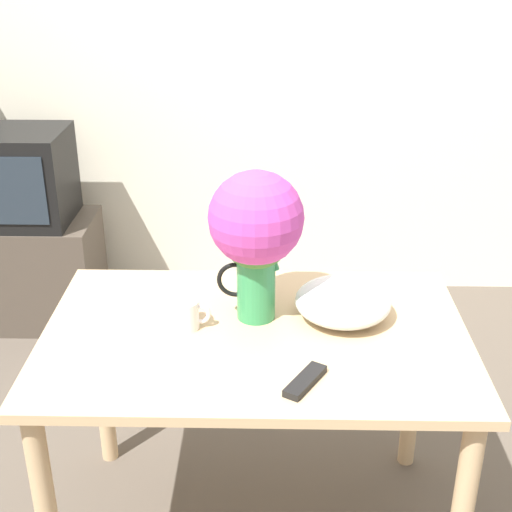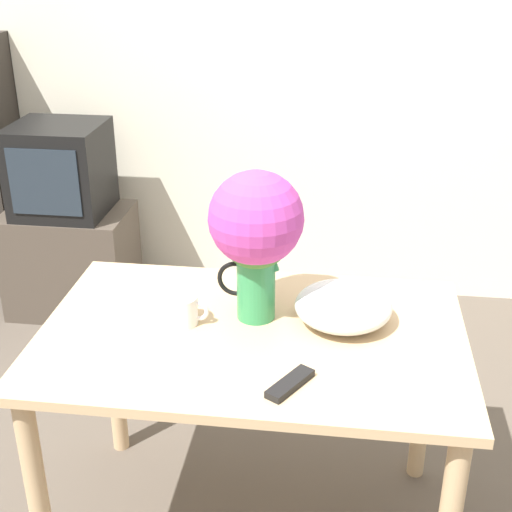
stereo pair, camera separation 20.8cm
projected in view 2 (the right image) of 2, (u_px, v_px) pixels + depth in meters
wall_back at (297, 48)px, 3.50m from camera, size 8.00×0.05×2.60m
table at (252, 365)px, 2.14m from camera, size 1.25×0.81×0.77m
flower_vase at (256, 229)px, 2.05m from camera, size 0.28×0.28×0.46m
coffee_mug at (183, 310)px, 2.12m from camera, size 0.13×0.09×0.09m
white_bowl at (343, 306)px, 2.12m from camera, size 0.29×0.29×0.11m
remote_control at (290, 384)px, 1.84m from camera, size 0.12×0.16×0.02m
tv_stand at (72, 260)px, 3.69m from camera, size 0.62×0.42×0.55m
tv_set at (61, 169)px, 3.48m from camera, size 0.43×0.41×0.44m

